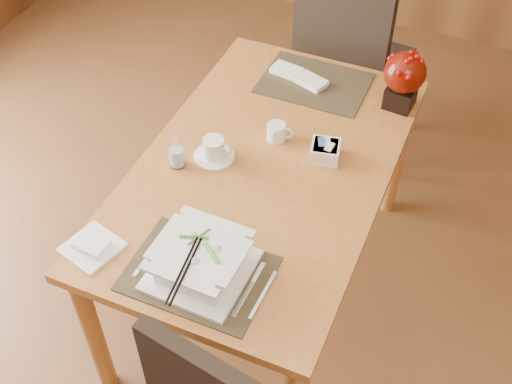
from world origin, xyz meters
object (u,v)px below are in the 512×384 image
at_px(creamer_jug, 276,132).
at_px(far_chair, 348,56).
at_px(coffee_cup, 214,150).
at_px(soup_setting, 200,261).
at_px(water_glass, 176,151).
at_px(bread_plate, 92,247).
at_px(dining_table, 265,183).
at_px(berry_decor, 404,78).
at_px(sugar_caddy, 325,151).

distance_m(creamer_jug, far_chair, 0.90).
bearing_deg(coffee_cup, creamer_jug, 47.87).
xyz_separation_m(soup_setting, water_glass, (-0.31, 0.41, 0.01)).
bearing_deg(creamer_jug, bread_plate, -122.41).
height_order(soup_setting, water_glass, water_glass).
distance_m(coffee_cup, far_chair, 1.11).
distance_m(dining_table, coffee_cup, 0.24).
height_order(coffee_cup, berry_decor, berry_decor).
bearing_deg(dining_table, far_chair, 89.11).
height_order(soup_setting, creamer_jug, soup_setting).
relative_size(water_glass, far_chair, 0.13).
relative_size(water_glass, creamer_jug, 1.48).
distance_m(water_glass, bread_plate, 0.48).
height_order(dining_table, bread_plate, bread_plate).
xyz_separation_m(coffee_cup, creamer_jug, (0.17, 0.19, -0.00)).
bearing_deg(creamer_jug, far_chair, 80.57).
bearing_deg(coffee_cup, sugar_caddy, 23.12).
distance_m(soup_setting, bread_plate, 0.38).
distance_m(dining_table, sugar_caddy, 0.26).
bearing_deg(soup_setting, water_glass, 128.15).
relative_size(soup_setting, bread_plate, 1.88).
xyz_separation_m(soup_setting, sugar_caddy, (0.19, 0.67, -0.03)).
distance_m(dining_table, water_glass, 0.37).
bearing_deg(dining_table, creamer_jug, 96.46).
distance_m(soup_setting, water_glass, 0.51).
bearing_deg(soup_setting, far_chair, 91.31).
distance_m(berry_decor, far_chair, 0.67).
bearing_deg(far_chair, soup_setting, 95.93).
distance_m(bread_plate, far_chair, 1.68).
distance_m(water_glass, far_chair, 1.22).
bearing_deg(berry_decor, creamer_jug, -134.82).
xyz_separation_m(berry_decor, far_chair, (-0.35, 0.49, -0.29)).
xyz_separation_m(water_glass, far_chair, (0.32, 1.16, -0.22)).
xyz_separation_m(water_glass, sugar_caddy, (0.49, 0.25, -0.04)).
bearing_deg(bread_plate, dining_table, 58.15).
bearing_deg(creamer_jug, water_glass, -142.26).
bearing_deg(dining_table, soup_setting, -89.41).
height_order(dining_table, creamer_jug, creamer_jug).
bearing_deg(bread_plate, sugar_caddy, 52.07).
height_order(soup_setting, coffee_cup, soup_setting).
bearing_deg(bread_plate, creamer_jug, 64.83).
xyz_separation_m(soup_setting, creamer_jug, (-0.02, 0.70, -0.03)).
bearing_deg(water_glass, sugar_caddy, 27.25).
bearing_deg(water_glass, creamer_jug, 44.98).
height_order(berry_decor, far_chair, far_chair).
height_order(soup_setting, bread_plate, soup_setting).
height_order(creamer_jug, berry_decor, berry_decor).
height_order(coffee_cup, bread_plate, coffee_cup).
bearing_deg(coffee_cup, berry_decor, 46.05).
bearing_deg(coffee_cup, soup_setting, -68.58).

